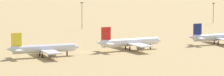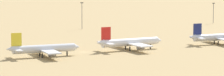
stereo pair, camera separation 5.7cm
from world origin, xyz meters
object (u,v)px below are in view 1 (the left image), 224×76
parked_jet_yellow_2 (43,49)px  parked_jet_navy_4 (218,37)px  parked_jet_red_3 (130,42)px  light_pole_mid (213,11)px  light_pole_west (82,14)px

parked_jet_yellow_2 → parked_jet_navy_4: parked_jet_yellow_2 is taller
parked_jet_red_3 → parked_jet_navy_4: (50.49, 1.92, -0.22)m
parked_jet_red_3 → parked_jet_navy_4: bearing=-0.6°
parked_jet_red_3 → light_pole_mid: (109.08, 97.42, 4.31)m
parked_jet_red_3 → light_pole_mid: light_pole_mid is taller
light_pole_mid → parked_jet_navy_4: bearing=-121.5°
light_pole_west → parked_jet_yellow_2: bearing=-119.6°
parked_jet_navy_4 → light_pole_mid: 112.13m
parked_jet_red_3 → light_pole_west: size_ratio=2.12×
parked_jet_yellow_2 → light_pole_west: light_pole_west is taller
light_pole_west → light_pole_mid: 94.36m
parked_jet_yellow_2 → light_pole_west: 119.10m
parked_jet_navy_4 → light_pole_west: bearing=114.5°
parked_jet_navy_4 → light_pole_west: light_pole_west is taller
parked_jet_yellow_2 → parked_jet_navy_4: (94.48, 6.20, -0.07)m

